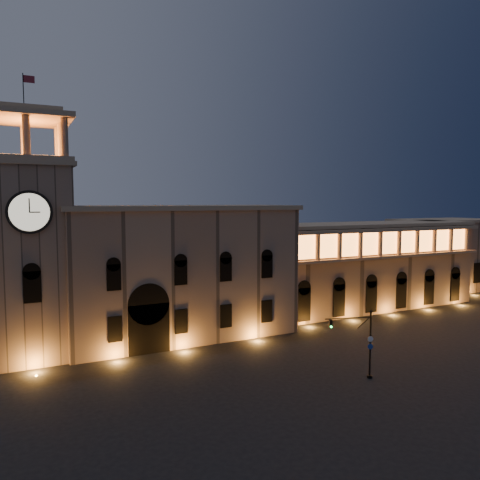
{
  "coord_description": "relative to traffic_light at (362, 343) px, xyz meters",
  "views": [
    {
      "loc": [
        -22.37,
        -37.6,
        18.11
      ],
      "look_at": [
        4.05,
        16.0,
        13.19
      ],
      "focal_mm": 35.0,
      "sensor_mm": 36.0,
      "label": 1
    }
  ],
  "objects": [
    {
      "name": "traffic_light",
      "position": [
        0.0,
        0.0,
        0.0
      ],
      "size": [
        5.02,
        1.66,
        7.11
      ],
      "rotation": [
        0.0,
        0.0,
        -0.27
      ],
      "color": "black",
      "rests_on": "ground"
    },
    {
      "name": "ground",
      "position": [
        -9.44,
        1.3,
        -3.74
      ],
      "size": [
        160.0,
        160.0,
        0.0
      ],
      "primitive_type": "plane",
      "color": "black",
      "rests_on": "ground"
    },
    {
      "name": "government_building",
      "position": [
        -11.51,
        23.23,
        5.03
      ],
      "size": [
        30.8,
        12.8,
        17.6
      ],
      "color": "#8A6E5A",
      "rests_on": "ground"
    },
    {
      "name": "colonnade_wing",
      "position": [
        22.56,
        25.22,
        3.6
      ],
      "size": [
        40.6,
        11.5,
        14.5
      ],
      "color": "#856955",
      "rests_on": "ground"
    },
    {
      "name": "secondary_building",
      "position": [
        48.56,
        31.3,
        3.26
      ],
      "size": [
        20.0,
        12.0,
        14.0
      ],
      "primitive_type": "cube",
      "color": "#856955",
      "rests_on": "ground"
    },
    {
      "name": "clock_tower",
      "position": [
        -29.94,
        22.28,
        8.76
      ],
      "size": [
        9.8,
        9.8,
        32.4
      ],
      "color": "#8A6E5A",
      "rests_on": "ground"
    }
  ]
}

